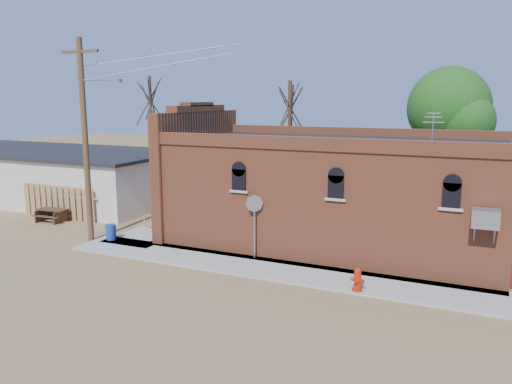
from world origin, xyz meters
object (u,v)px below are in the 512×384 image
at_px(brick_bar, 327,191).
at_px(stop_sign, 254,209).
at_px(utility_pole, 86,136).
at_px(picnic_table, 53,213).
at_px(fire_hydrant, 358,280).
at_px(trash_barrel, 111,232).

distance_m(brick_bar, stop_sign, 4.15).
height_order(utility_pole, picnic_table, utility_pole).
height_order(fire_hydrant, picnic_table, fire_hydrant).
xyz_separation_m(fire_hydrant, trash_barrel, (-11.67, 1.50, -0.04)).
height_order(utility_pole, stop_sign, utility_pole).
xyz_separation_m(fire_hydrant, picnic_table, (-17.01, 3.20, -0.03)).
relative_size(fire_hydrant, picnic_table, 0.46).
distance_m(utility_pole, stop_sign, 8.37).
relative_size(brick_bar, fire_hydrant, 20.47).
relative_size(fire_hydrant, stop_sign, 0.31).
bearing_deg(brick_bar, trash_barrel, -155.93).
xyz_separation_m(stop_sign, trash_barrel, (-7.06, -0.30, -1.64)).
bearing_deg(stop_sign, picnic_table, 168.37).
distance_m(utility_pole, picnic_table, 6.55).
height_order(trash_barrel, picnic_table, trash_barrel).
xyz_separation_m(trash_barrel, picnic_table, (-5.34, 1.70, 0.01)).
bearing_deg(trash_barrel, fire_hydrant, -7.35).
bearing_deg(fire_hydrant, picnic_table, -166.45).
bearing_deg(brick_bar, utility_pole, -156.31).
xyz_separation_m(utility_pole, picnic_table, (-4.50, 2.00, -4.33)).
xyz_separation_m(brick_bar, stop_sign, (-1.88, -3.69, -0.26)).
bearing_deg(picnic_table, utility_pole, -28.73).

